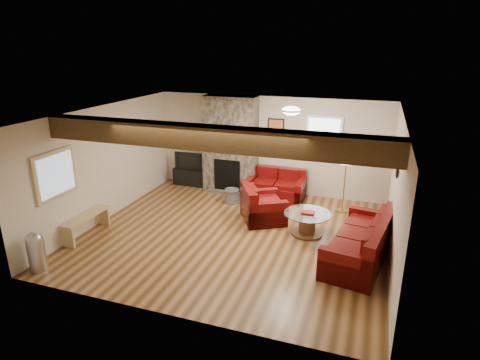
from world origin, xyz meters
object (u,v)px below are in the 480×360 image
(sofa_three, at_px, (360,239))
(tv_cabinet, at_px, (191,177))
(armchair_red, at_px, (263,203))
(loveseat, at_px, (276,185))
(television, at_px, (190,160))
(coffee_table, at_px, (307,224))
(floor_lamp, at_px, (346,161))

(sofa_three, bearing_deg, tv_cabinet, -110.22)
(sofa_three, height_order, armchair_red, sofa_three)
(loveseat, bearing_deg, tv_cabinet, 173.24)
(armchair_red, distance_m, television, 3.05)
(coffee_table, bearing_deg, floor_lamp, 68.47)
(sofa_three, xyz_separation_m, floor_lamp, (-0.49, 2.17, 0.81))
(sofa_three, distance_m, floor_lamp, 2.37)
(television, bearing_deg, loveseat, -6.83)
(floor_lamp, bearing_deg, tv_cabinet, 172.37)
(tv_cabinet, height_order, floor_lamp, floor_lamp)
(sofa_three, relative_size, loveseat, 1.50)
(armchair_red, xyz_separation_m, television, (-2.56, 1.63, 0.31))
(armchair_red, bearing_deg, sofa_three, -147.50)
(coffee_table, bearing_deg, tv_cabinet, 150.66)
(television, relative_size, floor_lamp, 0.58)
(television, height_order, floor_lamp, floor_lamp)
(tv_cabinet, height_order, television, television)
(loveseat, xyz_separation_m, coffee_table, (1.10, -1.73, -0.14))
(tv_cabinet, relative_size, floor_lamp, 0.65)
(armchair_red, bearing_deg, floor_lamp, -86.72)
(armchair_red, bearing_deg, loveseat, -27.88)
(armchair_red, relative_size, coffee_table, 1.01)
(tv_cabinet, bearing_deg, loveseat, -6.83)
(tv_cabinet, bearing_deg, armchair_red, -32.51)
(television, distance_m, floor_lamp, 4.25)
(coffee_table, relative_size, tv_cabinet, 1.04)
(tv_cabinet, bearing_deg, floor_lamp, -7.63)
(loveseat, distance_m, television, 2.55)
(sofa_three, distance_m, armchair_red, 2.38)
(sofa_three, distance_m, television, 5.42)
(loveseat, relative_size, tv_cabinet, 1.52)
(armchair_red, distance_m, floor_lamp, 2.11)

